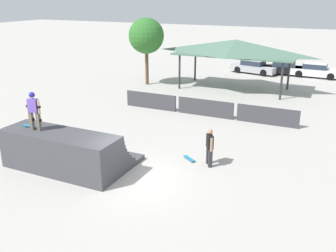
{
  "coord_description": "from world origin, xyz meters",
  "views": [
    {
      "loc": [
        7.29,
        -11.93,
        7.23
      ],
      "look_at": [
        -0.35,
        4.21,
        0.95
      ],
      "focal_mm": 40.0,
      "sensor_mm": 36.0,
      "label": 1
    }
  ],
  "objects_px": {
    "parked_car_black": "(284,68)",
    "parked_car_white": "(316,71)",
    "skateboard_on_deck": "(31,126)",
    "skater_on_deck": "(33,109)",
    "skateboard_on_ground": "(189,159)",
    "bystander_walking": "(210,145)",
    "tree_beside_pavilion": "(146,36)",
    "parked_car_silver": "(254,67)"
  },
  "relations": [
    {
      "from": "bystander_walking",
      "to": "tree_beside_pavilion",
      "type": "xyz_separation_m",
      "value": [
        -10.17,
        13.01,
        3.07
      ]
    },
    {
      "from": "parked_car_silver",
      "to": "parked_car_white",
      "type": "distance_m",
      "value": 5.63
    },
    {
      "from": "bystander_walking",
      "to": "tree_beside_pavilion",
      "type": "height_order",
      "value": "tree_beside_pavilion"
    },
    {
      "from": "tree_beside_pavilion",
      "to": "parked_car_black",
      "type": "xyz_separation_m",
      "value": [
        9.9,
        9.27,
        -3.43
      ]
    },
    {
      "from": "skateboard_on_deck",
      "to": "parked_car_black",
      "type": "bearing_deg",
      "value": 76.17
    },
    {
      "from": "skater_on_deck",
      "to": "parked_car_white",
      "type": "xyz_separation_m",
      "value": [
        9.26,
        25.58,
        -2.1
      ]
    },
    {
      "from": "skateboard_on_ground",
      "to": "tree_beside_pavilion",
      "type": "distance_m",
      "value": 16.28
    },
    {
      "from": "skater_on_deck",
      "to": "parked_car_silver",
      "type": "xyz_separation_m",
      "value": [
        3.66,
        24.98,
        -2.1
      ]
    },
    {
      "from": "tree_beside_pavilion",
      "to": "parked_car_silver",
      "type": "bearing_deg",
      "value": 50.52
    },
    {
      "from": "skater_on_deck",
      "to": "tree_beside_pavilion",
      "type": "bearing_deg",
      "value": 94.55
    },
    {
      "from": "skater_on_deck",
      "to": "skateboard_on_ground",
      "type": "xyz_separation_m",
      "value": [
        5.72,
        3.51,
        -2.64
      ]
    },
    {
      "from": "skateboard_on_deck",
      "to": "skateboard_on_ground",
      "type": "height_order",
      "value": "skateboard_on_deck"
    },
    {
      "from": "skateboard_on_deck",
      "to": "bystander_walking",
      "type": "distance_m",
      "value": 7.92
    },
    {
      "from": "tree_beside_pavilion",
      "to": "parked_car_black",
      "type": "distance_m",
      "value": 13.99
    },
    {
      "from": "bystander_walking",
      "to": "skateboard_on_ground",
      "type": "relative_size",
      "value": 2.27
    },
    {
      "from": "tree_beside_pavilion",
      "to": "parked_car_black",
      "type": "bearing_deg",
      "value": 43.13
    },
    {
      "from": "skater_on_deck",
      "to": "bystander_walking",
      "type": "relative_size",
      "value": 0.98
    },
    {
      "from": "skater_on_deck",
      "to": "skateboard_on_deck",
      "type": "xyz_separation_m",
      "value": [
        -0.48,
        0.17,
        -0.91
      ]
    },
    {
      "from": "parked_car_white",
      "to": "bystander_walking",
      "type": "bearing_deg",
      "value": -94.44
    },
    {
      "from": "parked_car_silver",
      "to": "parked_car_black",
      "type": "xyz_separation_m",
      "value": [
        2.8,
        0.65,
        -0.0
      ]
    },
    {
      "from": "skater_on_deck",
      "to": "parked_car_silver",
      "type": "distance_m",
      "value": 25.34
    },
    {
      "from": "skateboard_on_ground",
      "to": "skateboard_on_deck",
      "type": "bearing_deg",
      "value": -115.34
    },
    {
      "from": "tree_beside_pavilion",
      "to": "skater_on_deck",
      "type": "bearing_deg",
      "value": -78.13
    },
    {
      "from": "parked_car_silver",
      "to": "parked_car_white",
      "type": "bearing_deg",
      "value": 17.98
    },
    {
      "from": "skateboard_on_deck",
      "to": "tree_beside_pavilion",
      "type": "xyz_separation_m",
      "value": [
        -2.96,
        16.19,
        2.24
      ]
    },
    {
      "from": "bystander_walking",
      "to": "parked_car_black",
      "type": "distance_m",
      "value": 22.29
    },
    {
      "from": "parked_car_black",
      "to": "parked_car_white",
      "type": "distance_m",
      "value": 2.8
    },
    {
      "from": "tree_beside_pavilion",
      "to": "parked_car_white",
      "type": "distance_m",
      "value": 16.06
    },
    {
      "from": "skateboard_on_deck",
      "to": "parked_car_silver",
      "type": "distance_m",
      "value": 25.18
    },
    {
      "from": "parked_car_silver",
      "to": "parked_car_black",
      "type": "distance_m",
      "value": 2.87
    },
    {
      "from": "bystander_walking",
      "to": "parked_car_white",
      "type": "bearing_deg",
      "value": -40.12
    },
    {
      "from": "parked_car_black",
      "to": "parked_car_white",
      "type": "height_order",
      "value": "same"
    },
    {
      "from": "skateboard_on_deck",
      "to": "bystander_walking",
      "type": "height_order",
      "value": "skateboard_on_deck"
    },
    {
      "from": "tree_beside_pavilion",
      "to": "parked_car_white",
      "type": "relative_size",
      "value": 1.22
    },
    {
      "from": "skateboard_on_ground",
      "to": "parked_car_white",
      "type": "bearing_deg",
      "value": 117.27
    },
    {
      "from": "skater_on_deck",
      "to": "parked_car_white",
      "type": "bearing_deg",
      "value": 62.77
    },
    {
      "from": "parked_car_silver",
      "to": "parked_car_black",
      "type": "relative_size",
      "value": 1.0
    },
    {
      "from": "skateboard_on_deck",
      "to": "bystander_walking",
      "type": "relative_size",
      "value": 0.45
    },
    {
      "from": "skater_on_deck",
      "to": "skateboard_on_ground",
      "type": "relative_size",
      "value": 2.22
    },
    {
      "from": "parked_car_black",
      "to": "skateboard_on_deck",
      "type": "bearing_deg",
      "value": -112.52
    },
    {
      "from": "parked_car_black",
      "to": "bystander_walking",
      "type": "bearing_deg",
      "value": -96.59
    },
    {
      "from": "skateboard_on_deck",
      "to": "parked_car_black",
      "type": "relative_size",
      "value": 0.17
    }
  ]
}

